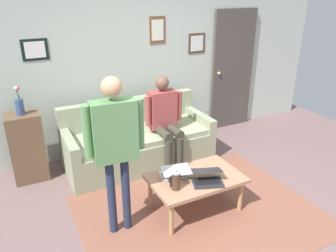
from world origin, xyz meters
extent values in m
plane|color=#775A5A|center=(0.00, 0.00, 0.00)|extent=(7.68, 7.68, 0.00)
cube|color=brown|center=(-0.03, -0.14, 0.00)|extent=(2.59, 2.02, 0.01)
cube|color=#B7C2B6|center=(0.00, -2.20, 1.35)|extent=(7.04, 0.10, 2.70)
cube|color=brown|center=(-0.48, -2.15, 1.78)|extent=(0.25, 0.02, 0.39)
cube|color=silver|center=(-0.48, -2.14, 1.78)|extent=(0.19, 0.00, 0.30)
cube|color=black|center=(1.26, -2.15, 1.63)|extent=(0.33, 0.02, 0.27)
cube|color=silver|center=(1.26, -2.14, 1.63)|extent=(0.25, 0.00, 0.21)
cube|color=#4A3627|center=(-1.16, -2.15, 1.54)|extent=(0.30, 0.02, 0.32)
cube|color=silver|center=(-1.16, -2.14, 1.54)|extent=(0.23, 0.00, 0.24)
cube|color=#49423D|center=(-1.89, -2.11, 1.02)|extent=(0.82, 0.05, 2.05)
sphere|color=tan|center=(-1.58, -2.07, 1.02)|extent=(0.06, 0.06, 0.06)
cube|color=#939E7C|center=(0.12, -1.54, 0.21)|extent=(2.06, 0.86, 0.42)
cube|color=#9FAA85|center=(0.12, -1.52, 0.46)|extent=(1.82, 0.78, 0.08)
cube|color=#939E7C|center=(0.12, -1.89, 0.65)|extent=(2.06, 0.14, 0.46)
cube|color=#939E7C|center=(-0.85, -1.54, 0.52)|extent=(0.12, 0.86, 0.20)
cube|color=#939E7C|center=(1.09, -1.54, 0.52)|extent=(0.12, 0.86, 0.20)
cube|color=#AC7C5D|center=(-0.03, -0.24, 0.41)|extent=(1.02, 0.65, 0.04)
cylinder|color=tan|center=(-0.46, 0.02, 0.19)|extent=(0.05, 0.05, 0.39)
cylinder|color=tan|center=(0.41, 0.02, 0.19)|extent=(0.05, 0.05, 0.39)
cylinder|color=tan|center=(-0.46, -0.50, 0.19)|extent=(0.05, 0.05, 0.39)
cylinder|color=#AA7456|center=(0.41, -0.50, 0.19)|extent=(0.05, 0.05, 0.39)
cube|color=#28282D|center=(-0.07, -0.07, 0.43)|extent=(0.38, 0.32, 0.01)
cube|color=black|center=(-0.08, -0.09, 0.44)|extent=(0.30, 0.22, 0.00)
cube|color=#28282D|center=(-0.10, -0.15, 0.54)|extent=(0.37, 0.30, 0.06)
cube|color=silver|center=(-0.10, -0.14, 0.54)|extent=(0.34, 0.27, 0.05)
cube|color=silver|center=(0.17, -0.39, 0.43)|extent=(0.35, 0.27, 0.01)
cube|color=black|center=(0.17, -0.37, 0.44)|extent=(0.28, 0.18, 0.00)
cube|color=silver|center=(0.19, -0.30, 0.54)|extent=(0.35, 0.26, 0.04)
cube|color=black|center=(0.19, -0.31, 0.54)|extent=(0.31, 0.23, 0.03)
cylinder|color=#4C3323|center=(0.28, -0.13, 0.52)|extent=(0.09, 0.09, 0.19)
cylinder|color=#B7B7BC|center=(0.28, -0.13, 0.63)|extent=(0.09, 0.09, 0.02)
sphere|color=#B2B2B7|center=(0.28, -0.13, 0.65)|extent=(0.03, 0.03, 0.03)
cube|color=black|center=(0.34, -0.13, 0.53)|extent=(0.01, 0.01, 0.13)
cube|color=brown|center=(1.57, -1.80, 0.46)|extent=(0.42, 0.32, 0.91)
cylinder|color=#364B76|center=(1.57, -1.80, 1.01)|extent=(0.10, 0.10, 0.20)
cylinder|color=#3D7038|center=(1.56, -1.78, 1.18)|extent=(0.03, 0.01, 0.14)
sphere|color=#D2455B|center=(1.56, -1.77, 1.25)|extent=(0.03, 0.03, 0.03)
cylinder|color=#3D7038|center=(1.56, -1.78, 1.18)|extent=(0.03, 0.02, 0.14)
sphere|color=#D2415E|center=(1.56, -1.77, 1.25)|extent=(0.05, 0.05, 0.05)
cylinder|color=#3D7038|center=(1.57, -1.78, 1.19)|extent=(0.03, 0.01, 0.15)
sphere|color=silver|center=(1.57, -1.77, 1.26)|extent=(0.05, 0.05, 0.05)
cylinder|color=#242C45|center=(0.92, -0.31, 0.42)|extent=(0.08, 0.08, 0.84)
cylinder|color=#242C45|center=(0.77, -0.30, 0.42)|extent=(0.08, 0.08, 0.84)
cube|color=#5C9055|center=(0.85, -0.30, 1.14)|extent=(0.43, 0.21, 0.59)
cylinder|color=#5C9055|center=(1.10, -0.32, 1.17)|extent=(0.09, 0.09, 0.50)
cylinder|color=#5C9055|center=(0.60, -0.29, 1.17)|extent=(0.09, 0.09, 0.50)
sphere|color=tan|center=(0.85, -0.30, 1.56)|extent=(0.19, 0.19, 0.19)
cylinder|color=#3C3A2F|center=(-0.28, -1.08, 0.25)|extent=(0.10, 0.10, 0.50)
cylinder|color=#3C3A2F|center=(-0.11, -1.08, 0.25)|extent=(0.10, 0.10, 0.50)
cylinder|color=#3C3A2F|center=(-0.28, -1.26, 0.55)|extent=(0.12, 0.40, 0.12)
cylinder|color=#3C3A2F|center=(-0.11, -1.26, 0.55)|extent=(0.12, 0.40, 0.12)
cube|color=#9F4442|center=(-0.20, -1.44, 0.81)|extent=(0.37, 0.20, 0.52)
cylinder|color=#9F4442|center=(-0.44, -1.39, 0.84)|extent=(0.08, 0.08, 0.42)
cylinder|color=#9F4442|center=(0.04, -1.39, 0.84)|extent=(0.08, 0.08, 0.42)
sphere|color=brown|center=(-0.20, -1.44, 1.19)|extent=(0.19, 0.19, 0.19)
camera|label=1|loc=(1.68, 2.43, 2.38)|focal=35.41mm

